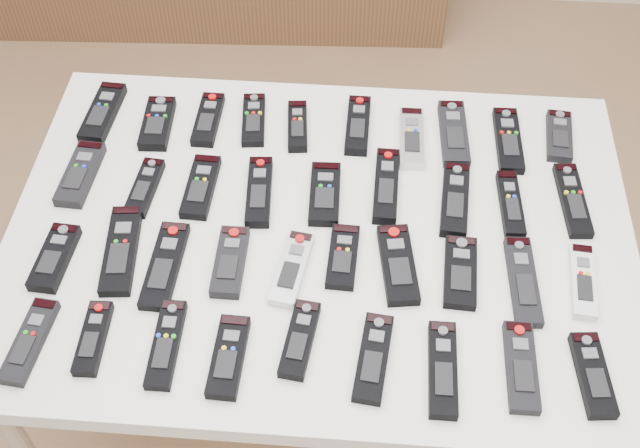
# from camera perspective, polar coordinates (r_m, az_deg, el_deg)

# --- Properties ---
(ground) EXTENTS (4.00, 4.00, 0.00)m
(ground) POSITION_cam_1_polar(r_m,az_deg,el_deg) (2.25, 0.24, -13.64)
(ground) COLOR #986D4D
(ground) RESTS_ON ground
(table) EXTENTS (1.25, 0.88, 0.78)m
(table) POSITION_cam_1_polar(r_m,az_deg,el_deg) (1.64, 0.00, -1.73)
(table) COLOR white
(table) RESTS_ON ground
(remote_0) EXTENTS (0.07, 0.19, 0.02)m
(remote_0) POSITION_cam_1_polar(r_m,az_deg,el_deg) (1.88, -15.19, 7.65)
(remote_0) COLOR black
(remote_0) RESTS_ON table
(remote_1) EXTENTS (0.07, 0.16, 0.02)m
(remote_1) POSITION_cam_1_polar(r_m,az_deg,el_deg) (1.83, -11.49, 7.03)
(remote_1) COLOR black
(remote_1) RESTS_ON table
(remote_2) EXTENTS (0.05, 0.16, 0.02)m
(remote_2) POSITION_cam_1_polar(r_m,az_deg,el_deg) (1.82, -7.97, 7.37)
(remote_2) COLOR black
(remote_2) RESTS_ON table
(remote_3) EXTENTS (0.06, 0.16, 0.02)m
(remote_3) POSITION_cam_1_polar(r_m,az_deg,el_deg) (1.81, -4.74, 7.39)
(remote_3) COLOR black
(remote_3) RESTS_ON table
(remote_4) EXTENTS (0.06, 0.15, 0.02)m
(remote_4) POSITION_cam_1_polar(r_m,az_deg,el_deg) (1.79, -1.61, 6.96)
(remote_4) COLOR black
(remote_4) RESTS_ON table
(remote_5) EXTENTS (0.05, 0.17, 0.02)m
(remote_5) POSITION_cam_1_polar(r_m,az_deg,el_deg) (1.79, 2.71, 7.03)
(remote_5) COLOR black
(remote_5) RESTS_ON table
(remote_6) EXTENTS (0.05, 0.17, 0.02)m
(remote_6) POSITION_cam_1_polar(r_m,az_deg,el_deg) (1.77, 6.53, 6.07)
(remote_6) COLOR #B7B7BC
(remote_6) RESTS_ON table
(remote_7) EXTENTS (0.07, 0.19, 0.02)m
(remote_7) POSITION_cam_1_polar(r_m,az_deg,el_deg) (1.79, 9.48, 6.36)
(remote_7) COLOR black
(remote_7) RESTS_ON table
(remote_8) EXTENTS (0.06, 0.19, 0.02)m
(remote_8) POSITION_cam_1_polar(r_m,az_deg,el_deg) (1.81, 13.24, 5.82)
(remote_8) COLOR black
(remote_8) RESTS_ON table
(remote_9) EXTENTS (0.07, 0.15, 0.02)m
(remote_9) POSITION_cam_1_polar(r_m,az_deg,el_deg) (1.84, 16.64, 6.01)
(remote_9) COLOR black
(remote_9) RESTS_ON table
(remote_10) EXTENTS (0.07, 0.18, 0.02)m
(remote_10) POSITION_cam_1_polar(r_m,az_deg,el_deg) (1.76, -16.68, 3.42)
(remote_10) COLOR black
(remote_10) RESTS_ON table
(remote_11) EXTENTS (0.06, 0.15, 0.02)m
(remote_11) POSITION_cam_1_polar(r_m,az_deg,el_deg) (1.70, -12.35, 2.56)
(remote_11) COLOR black
(remote_11) RESTS_ON table
(remote_12) EXTENTS (0.06, 0.17, 0.02)m
(remote_12) POSITION_cam_1_polar(r_m,az_deg,el_deg) (1.68, -8.48, 2.64)
(remote_12) COLOR black
(remote_12) RESTS_ON table
(remote_13) EXTENTS (0.06, 0.18, 0.02)m
(remote_13) POSITION_cam_1_polar(r_m,az_deg,el_deg) (1.66, -4.35, 2.31)
(remote_13) COLOR black
(remote_13) RESTS_ON table
(remote_14) EXTENTS (0.07, 0.16, 0.02)m
(remote_14) POSITION_cam_1_polar(r_m,az_deg,el_deg) (1.65, 0.35, 2.16)
(remote_14) COLOR black
(remote_14) RESTS_ON table
(remote_15) EXTENTS (0.05, 0.20, 0.02)m
(remote_15) POSITION_cam_1_polar(r_m,az_deg,el_deg) (1.67, 4.73, 2.73)
(remote_15) COLOR black
(remote_15) RESTS_ON table
(remote_16) EXTENTS (0.07, 0.19, 0.02)m
(remote_16) POSITION_cam_1_polar(r_m,az_deg,el_deg) (1.66, 9.57, 1.72)
(remote_16) COLOR black
(remote_16) RESTS_ON table
(remote_17) EXTENTS (0.05, 0.17, 0.02)m
(remote_17) POSITION_cam_1_polar(r_m,az_deg,el_deg) (1.68, 13.40, 1.37)
(remote_17) COLOR black
(remote_17) RESTS_ON table
(remote_18) EXTENTS (0.06, 0.19, 0.02)m
(remote_18) POSITION_cam_1_polar(r_m,az_deg,el_deg) (1.72, 17.52, 1.63)
(remote_18) COLOR black
(remote_18) RESTS_ON table
(remote_19) EXTENTS (0.06, 0.16, 0.02)m
(remote_19) POSITION_cam_1_polar(r_m,az_deg,el_deg) (1.62, -18.36, -2.29)
(remote_19) COLOR black
(remote_19) RESTS_ON table
(remote_20) EXTENTS (0.08, 0.21, 0.02)m
(remote_20) POSITION_cam_1_polar(r_m,az_deg,el_deg) (1.60, -13.95, -1.81)
(remote_20) COLOR black
(remote_20) RESTS_ON table
(remote_21) EXTENTS (0.06, 0.20, 0.02)m
(remote_21) POSITION_cam_1_polar(r_m,az_deg,el_deg) (1.56, -10.98, -2.91)
(remote_21) COLOR black
(remote_21) RESTS_ON table
(remote_22) EXTENTS (0.06, 0.16, 0.02)m
(remote_22) POSITION_cam_1_polar(r_m,az_deg,el_deg) (1.55, -6.41, -2.68)
(remote_22) COLOR black
(remote_22) RESTS_ON table
(remote_23) EXTENTS (0.07, 0.18, 0.02)m
(remote_23) POSITION_cam_1_polar(r_m,az_deg,el_deg) (1.53, -2.02, -3.18)
(remote_23) COLOR #B7B7BC
(remote_23) RESTS_ON table
(remote_24) EXTENTS (0.06, 0.15, 0.02)m
(remote_24) POSITION_cam_1_polar(r_m,az_deg,el_deg) (1.55, 1.64, -2.34)
(remote_24) COLOR black
(remote_24) RESTS_ON table
(remote_25) EXTENTS (0.09, 0.19, 0.02)m
(remote_25) POSITION_cam_1_polar(r_m,az_deg,el_deg) (1.54, 5.56, -2.88)
(remote_25) COLOR black
(remote_25) RESTS_ON table
(remote_26) EXTENTS (0.07, 0.16, 0.02)m
(remote_26) POSITION_cam_1_polar(r_m,az_deg,el_deg) (1.55, 9.95, -3.40)
(remote_26) COLOR black
(remote_26) RESTS_ON table
(remote_27) EXTENTS (0.06, 0.20, 0.02)m
(remote_27) POSITION_cam_1_polar(r_m,az_deg,el_deg) (1.56, 14.23, -3.95)
(remote_27) COLOR black
(remote_27) RESTS_ON table
(remote_28) EXTENTS (0.06, 0.17, 0.02)m
(remote_28) POSITION_cam_1_polar(r_m,az_deg,el_deg) (1.59, 18.18, -3.90)
(remote_28) COLOR silver
(remote_28) RESTS_ON table
(remote_29) EXTENTS (0.06, 0.18, 0.02)m
(remote_29) POSITION_cam_1_polar(r_m,az_deg,el_deg) (1.53, -19.95, -7.84)
(remote_29) COLOR black
(remote_29) RESTS_ON table
(remote_30) EXTENTS (0.05, 0.15, 0.02)m
(remote_30) POSITION_cam_1_polar(r_m,az_deg,el_deg) (1.50, -15.83, -7.81)
(remote_30) COLOR black
(remote_30) RESTS_ON table
(remote_31) EXTENTS (0.05, 0.18, 0.02)m
(remote_31) POSITION_cam_1_polar(r_m,az_deg,el_deg) (1.46, -10.88, -8.39)
(remote_31) COLOR black
(remote_31) RESTS_ON table
(remote_32) EXTENTS (0.06, 0.16, 0.02)m
(remote_32) POSITION_cam_1_polar(r_m,az_deg,el_deg) (1.43, -6.53, -9.36)
(remote_32) COLOR black
(remote_32) RESTS_ON table
(remote_33) EXTENTS (0.06, 0.16, 0.02)m
(remote_33) POSITION_cam_1_polar(r_m,az_deg,el_deg) (1.44, -1.45, -8.21)
(remote_33) COLOR black
(remote_33) RESTS_ON table
(remote_34) EXTENTS (0.07, 0.18, 0.02)m
(remote_34) POSITION_cam_1_polar(r_m,az_deg,el_deg) (1.42, 3.81, -9.48)
(remote_34) COLOR black
(remote_34) RESTS_ON table
(remote_35) EXTENTS (0.05, 0.18, 0.02)m
(remote_35) POSITION_cam_1_polar(r_m,az_deg,el_deg) (1.42, 8.72, -10.17)
(remote_35) COLOR black
(remote_35) RESTS_ON table
(remote_36) EXTENTS (0.05, 0.17, 0.02)m
(remote_36) POSITION_cam_1_polar(r_m,az_deg,el_deg) (1.45, 14.11, -9.82)
(remote_36) COLOR black
(remote_36) RESTS_ON table
(remote_37) EXTENTS (0.06, 0.16, 0.02)m
(remote_37) POSITION_cam_1_polar(r_m,az_deg,el_deg) (1.48, 18.83, -10.12)
(remote_37) COLOR black
(remote_37) RESTS_ON table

